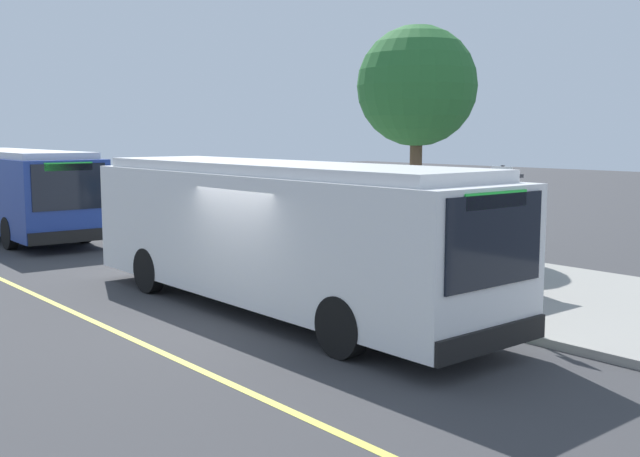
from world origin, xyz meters
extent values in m
plane|color=#38383A|center=(0.00, 0.00, 0.00)|extent=(120.00, 120.00, 0.00)
cube|color=gray|center=(0.00, 6.00, 0.07)|extent=(44.00, 6.40, 0.15)
cube|color=#E0D64C|center=(0.00, -2.20, 0.00)|extent=(36.00, 0.14, 0.01)
cube|color=white|center=(-0.42, 1.00, 1.55)|extent=(10.58, 2.57, 2.40)
cube|color=silver|center=(-0.42, 1.00, 2.85)|extent=(9.73, 2.31, 0.20)
cube|color=black|center=(4.88, 0.99, 1.98)|extent=(0.04, 2.17, 1.34)
cube|color=black|center=(-0.41, 2.29, 1.84)|extent=(9.30, 0.06, 1.06)
cube|color=#197259|center=(-0.41, 2.29, 0.57)|extent=(10.05, 0.05, 0.28)
cube|color=#26D83F|center=(4.89, 0.99, 2.57)|extent=(0.03, 1.40, 0.24)
cube|color=black|center=(4.90, 0.99, 0.53)|extent=(0.08, 2.50, 0.36)
cylinder|color=black|center=(2.86, 2.15, 0.50)|extent=(1.00, 0.28, 1.00)
cylinder|color=black|center=(2.86, -0.16, 0.50)|extent=(1.00, 0.28, 1.00)
cylinder|color=black|center=(-3.59, 2.16, 0.50)|extent=(1.00, 0.28, 1.00)
cylinder|color=black|center=(-3.59, -0.15, 0.50)|extent=(1.00, 0.28, 1.00)
cube|color=navy|center=(-15.41, 0.83, 1.55)|extent=(11.01, 2.94, 2.40)
cube|color=silver|center=(-15.41, 0.83, 2.85)|extent=(10.13, 2.65, 0.20)
cube|color=black|center=(-9.93, 0.63, 1.98)|extent=(0.12, 2.17, 1.34)
cube|color=black|center=(-15.36, 2.12, 1.84)|extent=(9.61, 0.38, 1.06)
cube|color=yellow|center=(-15.36, 2.12, 0.57)|extent=(10.37, 0.40, 0.28)
cube|color=#26D83F|center=(-9.93, 0.63, 2.57)|extent=(0.08, 1.40, 0.24)
cube|color=black|center=(-9.92, 0.63, 0.53)|extent=(0.17, 2.50, 0.36)
cylinder|color=black|center=(-11.98, 1.86, 0.50)|extent=(1.01, 0.32, 1.00)
cylinder|color=black|center=(-12.07, -0.45, 0.50)|extent=(1.01, 0.32, 1.00)
cylinder|color=black|center=(-18.64, 2.10, 0.50)|extent=(1.01, 0.32, 1.00)
cylinder|color=#333338|center=(1.52, 6.07, 1.35)|extent=(0.10, 0.10, 2.40)
cylinder|color=#333338|center=(1.52, 4.77, 1.35)|extent=(0.10, 0.10, 2.40)
cylinder|color=#333338|center=(-1.08, 6.07, 1.35)|extent=(0.10, 0.10, 2.40)
cylinder|color=#333338|center=(-1.08, 4.77, 1.35)|extent=(0.10, 0.10, 2.40)
cube|color=#333338|center=(0.22, 5.42, 2.59)|extent=(2.90, 1.60, 0.08)
cube|color=#4C606B|center=(0.22, 6.07, 1.35)|extent=(2.47, 0.04, 2.16)
cube|color=navy|center=(-1.08, 5.42, 1.30)|extent=(0.06, 1.11, 1.82)
cube|color=brown|center=(0.08, 5.47, 0.60)|extent=(1.60, 0.44, 0.06)
cube|color=brown|center=(0.08, 5.71, 0.88)|extent=(1.60, 0.05, 0.44)
cube|color=#333338|center=(-0.64, 5.47, 0.38)|extent=(0.08, 0.40, 0.45)
cube|color=#333338|center=(0.80, 5.47, 0.38)|extent=(0.08, 0.40, 0.45)
cylinder|color=#333338|center=(3.23, 3.35, 1.55)|extent=(0.07, 0.07, 2.80)
cube|color=white|center=(3.23, 3.33, 2.65)|extent=(0.44, 0.03, 0.56)
cube|color=red|center=(3.23, 3.31, 2.65)|extent=(0.40, 0.01, 0.16)
cylinder|color=#282D47|center=(-0.20, 4.81, 0.57)|extent=(0.14, 0.14, 0.85)
cylinder|color=#282D47|center=(-0.20, 4.63, 0.57)|extent=(0.14, 0.14, 0.85)
cube|color=#265999|center=(-0.20, 4.72, 1.31)|extent=(0.24, 0.40, 0.62)
sphere|color=tan|center=(-0.20, 4.72, 1.73)|extent=(0.22, 0.22, 0.22)
cylinder|color=brown|center=(-3.72, 8.58, 1.86)|extent=(0.36, 0.36, 3.43)
sphere|color=#28662D|center=(-3.72, 8.58, 4.89)|extent=(3.49, 3.49, 3.49)
camera|label=1|loc=(11.50, -7.85, 3.51)|focal=42.44mm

